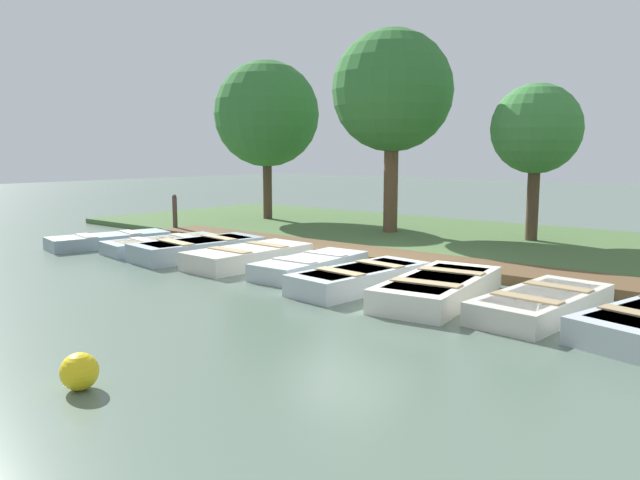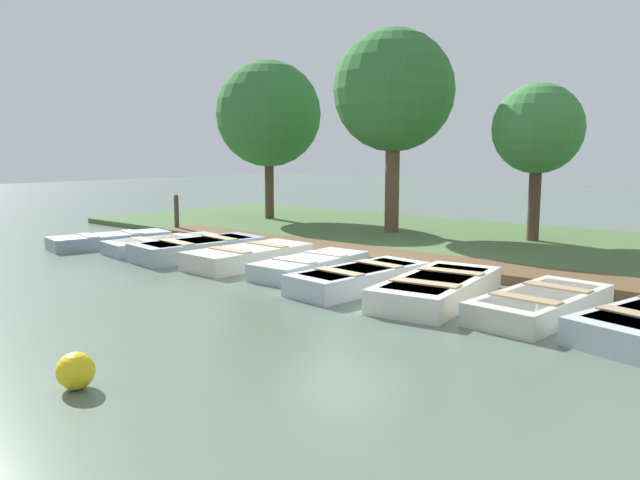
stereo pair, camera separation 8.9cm
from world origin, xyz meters
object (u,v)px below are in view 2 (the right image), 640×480
rowboat_0 (110,240)px  park_tree_center (538,130)px  park_tree_left (394,92)px  rowboat_4 (311,265)px  mooring_post_near (177,214)px  rowboat_3 (249,256)px  rowboat_7 (541,304)px  rowboat_6 (438,288)px  rowboat_1 (165,244)px  park_tree_far_left (269,114)px  buoy (76,371)px  rowboat_5 (360,278)px  rowboat_2 (199,248)px

rowboat_0 → park_tree_center: (-6.95, 8.26, 2.77)m
park_tree_left → park_tree_center: size_ratio=1.40×
rowboat_4 → mooring_post_near: 7.28m
rowboat_3 → rowboat_7: rowboat_3 is taller
rowboat_4 → rowboat_6: size_ratio=0.87×
mooring_post_near → park_tree_center: park_tree_center is taller
rowboat_0 → rowboat_1: (-0.46, 1.68, -0.00)m
park_tree_far_left → rowboat_3: bearing=41.6°
rowboat_0 → buoy: (5.53, 8.44, 0.03)m
park_tree_left → mooring_post_near: bearing=-56.5°
rowboat_0 → rowboat_3: rowboat_3 is taller
rowboat_5 → rowboat_7: (-0.29, 3.13, -0.02)m
park_tree_far_left → rowboat_6: bearing=58.5°
buoy → park_tree_far_left: 15.25m
park_tree_left → rowboat_1: bearing=-27.2°
rowboat_1 → rowboat_7: bearing=99.4°
rowboat_3 → rowboat_5: rowboat_3 is taller
park_tree_left → buoy: bearing=18.6°
rowboat_2 → rowboat_4: bearing=101.9°
rowboat_0 → rowboat_3: 4.72m
rowboat_4 → rowboat_5: bearing=70.8°
buoy → park_tree_far_left: park_tree_far_left is taller
park_tree_far_left → park_tree_left: bearing=87.2°
buoy → park_tree_left: bearing=-161.4°
mooring_post_near → park_tree_left: 7.16m
rowboat_7 → buoy: 6.45m
rowboat_5 → mooring_post_near: size_ratio=2.45×
rowboat_0 → mooring_post_near: (-2.60, -0.68, 0.42)m
rowboat_1 → rowboat_5: rowboat_5 is taller
rowboat_3 → mooring_post_near: (-2.18, -5.39, 0.38)m
rowboat_1 → rowboat_2: (0.11, 1.42, 0.05)m
rowboat_7 → rowboat_0: bearing=-83.3°
rowboat_3 → rowboat_5: 3.16m
mooring_post_near → park_tree_left: park_tree_left is taller
mooring_post_near → rowboat_2: bearing=59.4°
rowboat_7 → park_tree_center: park_tree_center is taller
rowboat_2 → buoy: rowboat_2 is taller
park_tree_left → rowboat_6: bearing=39.5°
rowboat_1 → mooring_post_near: (-2.13, -2.36, 0.42)m
mooring_post_near → rowboat_1: bearing=47.9°
buoy → rowboat_7: bearing=156.8°
rowboat_3 → rowboat_7: 6.28m
rowboat_1 → mooring_post_near: size_ratio=2.55×
rowboat_6 → buoy: 5.85m
rowboat_7 → park_tree_center: size_ratio=0.68×
park_tree_left → rowboat_2: bearing=-14.2°
park_tree_left → park_tree_far_left: bearing=-92.8°
buoy → park_tree_left: size_ratio=0.07×
mooring_post_near → rowboat_0: bearing=14.7°
rowboat_3 → mooring_post_near: size_ratio=2.40×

